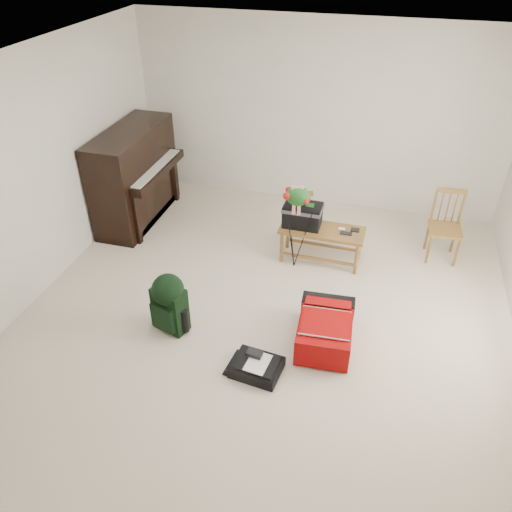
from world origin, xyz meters
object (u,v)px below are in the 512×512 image
(bench, at_px, (309,220))
(black_duffel, at_px, (257,366))
(flower_stand, at_px, (296,228))
(piano, at_px, (136,178))
(dining_chair, at_px, (445,227))
(red_suitcase, at_px, (326,326))
(green_backpack, at_px, (169,301))

(bench, distance_m, black_duffel, 2.00)
(black_duffel, xyz_separation_m, flower_stand, (-0.02, 1.73, 0.47))
(piano, height_order, dining_chair, piano)
(red_suitcase, relative_size, black_duffel, 1.64)
(piano, relative_size, black_duffel, 3.12)
(green_backpack, bearing_deg, flower_stand, 71.52)
(black_duffel, distance_m, green_backpack, 1.08)
(dining_chair, xyz_separation_m, green_backpack, (-2.65, -2.09, -0.06))
(black_duffel, bearing_deg, red_suitcase, 54.35)
(red_suitcase, bearing_deg, black_duffel, -136.14)
(red_suitcase, relative_size, green_backpack, 1.20)
(piano, height_order, red_suitcase, piano)
(bench, height_order, dining_chair, dining_chair)
(dining_chair, relative_size, red_suitcase, 1.09)
(piano, xyz_separation_m, red_suitcase, (2.85, -1.70, -0.43))
(piano, xyz_separation_m, dining_chair, (3.97, 0.13, -0.18))
(dining_chair, distance_m, black_duffel, 2.95)
(black_duffel, bearing_deg, dining_chair, 62.10)
(dining_chair, bearing_deg, piano, 178.29)
(piano, bearing_deg, dining_chair, 1.89)
(bench, xyz_separation_m, flower_stand, (-0.11, -0.21, -0.00))
(flower_stand, bearing_deg, green_backpack, -135.32)
(dining_chair, bearing_deg, green_backpack, -145.37)
(piano, distance_m, green_backpack, 2.37)
(bench, bearing_deg, red_suitcase, -70.84)
(green_backpack, bearing_deg, dining_chair, 54.61)
(black_duffel, relative_size, flower_stand, 0.44)
(bench, bearing_deg, green_backpack, -123.13)
(piano, distance_m, bench, 2.42)
(flower_stand, bearing_deg, bench, 52.42)
(piano, xyz_separation_m, black_duffel, (2.31, -2.29, -0.53))
(bench, relative_size, green_backpack, 1.52)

